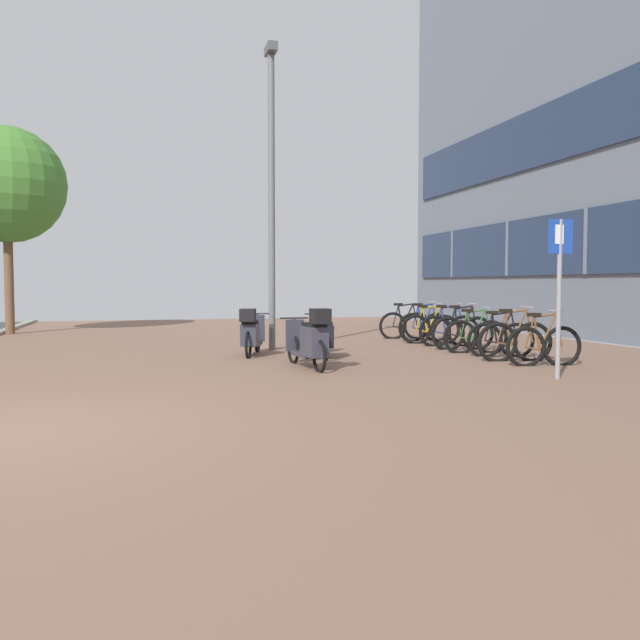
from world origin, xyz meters
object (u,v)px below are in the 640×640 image
Objects in this scene: bicycle_rack_04 at (463,333)px; bicycle_rack_07 at (425,327)px; bicycle_rack_01 at (515,341)px; scooter_mid at (322,337)px; parking_sign at (559,280)px; lamp_post at (271,184)px; street_tree at (7,185)px; bicycle_rack_05 at (449,331)px; scooter_far at (252,333)px; bicycle_rack_06 at (430,329)px; bicycle_rack_03 at (475,336)px; bicycle_rack_08 at (405,325)px; bicycle_rack_00 at (544,346)px; scooter_near at (310,341)px; bicycle_rack_02 at (501,339)px.

bicycle_rack_04 reaches higher than bicycle_rack_07.
bicycle_rack_07 is (0.20, 4.45, -0.01)m from bicycle_rack_01.
scooter_mid is 4.65m from parking_sign.
bicycle_rack_07 is at bearing 82.91° from parking_sign.
lamp_post is 9.00m from street_tree.
bicycle_rack_05 is at bearing 86.65° from bicycle_rack_04.
street_tree is (-9.51, 11.78, 2.69)m from parking_sign.
scooter_mid is 1.42m from scooter_far.
bicycle_rack_01 is 1.03× the size of bicycle_rack_06.
bicycle_rack_08 reaches higher than bicycle_rack_03.
scooter_far is at bearing 171.63° from bicycle_rack_03.
bicycle_rack_01 is at bearing 98.01° from bicycle_rack_00.
bicycle_rack_03 is 3.70m from bicycle_rack_08.
bicycle_rack_03 is 0.97× the size of bicycle_rack_06.
lamp_post is (-4.00, 3.88, 3.16)m from bicycle_rack_00.
bicycle_rack_01 reaches higher than scooter_far.
bicycle_rack_07 is at bearing 48.16° from scooter_near.
bicycle_rack_04 is 1.48m from bicycle_rack_06.
parking_sign is at bearing -51.07° from street_tree.
street_tree is (-10.23, 7.36, 3.79)m from bicycle_rack_04.
bicycle_rack_06 is at bearing 91.12° from bicycle_rack_00.
lamp_post reaches higher than scooter_near.
street_tree is at bearing 141.38° from bicycle_rack_03.
bicycle_rack_04 is at bearing -87.91° from bicycle_rack_08.
bicycle_rack_01 is 1.48m from bicycle_rack_03.
bicycle_rack_04 is 1.03× the size of bicycle_rack_05.
bicycle_rack_04 is at bearing 0.98° from scooter_far.
lamp_post is at bearing 141.18° from bicycle_rack_01.
scooter_far is at bearing 147.92° from bicycle_rack_00.
scooter_mid is at bearing -139.35° from bicycle_rack_07.
bicycle_rack_05 is 5.07m from scooter_near.
bicycle_rack_07 is (0.06, 1.48, -0.00)m from bicycle_rack_05.
bicycle_rack_06 is (0.02, 2.22, 0.00)m from bicycle_rack_03.
bicycle_rack_01 is at bearing -89.82° from bicycle_rack_08.
parking_sign is (-0.77, -2.94, 1.13)m from bicycle_rack_02.
bicycle_rack_08 is at bearing 91.17° from bicycle_rack_00.
bicycle_rack_08 reaches higher than scooter_far.
bicycle_rack_03 is 3.90m from parking_sign.
bicycle_rack_00 is at bearing -91.39° from bicycle_rack_02.
bicycle_rack_01 reaches higher than bicycle_rack_02.
bicycle_rack_06 is 0.24× the size of street_tree.
bicycle_rack_07 is (0.18, 0.74, 0.01)m from bicycle_rack_06.
bicycle_rack_07 is at bearing 88.97° from bicycle_rack_00.
scooter_mid is 1.10× the size of scooter_far.
bicycle_rack_04 reaches higher than bicycle_rack_03.
bicycle_rack_03 is 13.52m from street_tree.
scooter_far is (-4.64, 1.40, 0.10)m from bicycle_rack_02.
bicycle_rack_00 is at bearing -91.03° from bicycle_rack_07.
scooter_far is (-0.61, 2.26, -0.03)m from scooter_near.
street_tree reaches higher than parking_sign.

